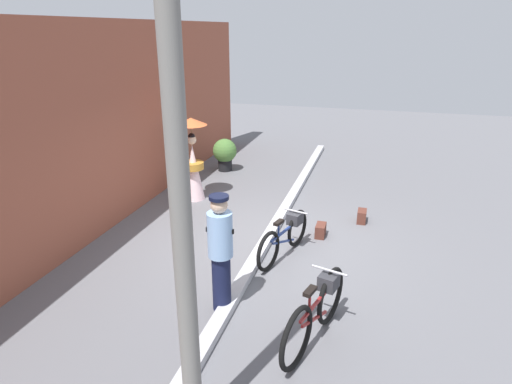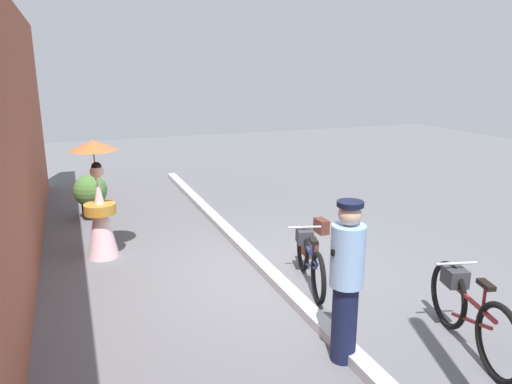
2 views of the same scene
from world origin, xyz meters
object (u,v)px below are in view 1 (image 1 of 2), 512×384
(utility_pole, at_px, (180,205))
(bicycle_far_side, at_px, (285,235))
(person_officer, at_px, (221,251))
(backpack_spare, at_px, (362,216))
(person_with_parasol, at_px, (193,161))
(potted_plant_by_door, at_px, (225,153))
(backpack_on_pavement, at_px, (321,230))
(bicycle_near_officer, at_px, (316,310))

(utility_pole, bearing_deg, bicycle_far_side, -1.27)
(person_officer, xyz_separation_m, backpack_spare, (3.55, -1.72, -0.78))
(person_with_parasol, bearing_deg, utility_pole, -156.33)
(backpack_spare, bearing_deg, person_with_parasol, 85.77)
(bicycle_far_side, bearing_deg, backpack_spare, -33.89)
(backpack_spare, bearing_deg, bicycle_far_side, 146.11)
(person_officer, xyz_separation_m, person_with_parasol, (3.83, 2.10, -0.01))
(potted_plant_by_door, bearing_deg, utility_pole, -162.22)
(potted_plant_by_door, bearing_deg, backpack_on_pavement, -137.22)
(potted_plant_by_door, xyz_separation_m, backpack_on_pavement, (-3.40, -3.15, -0.38))
(person_with_parasol, relative_size, potted_plant_by_door, 2.11)
(bicycle_far_side, xyz_separation_m, utility_pole, (-3.71, 0.08, 2.01))
(bicycle_near_officer, distance_m, backpack_on_pavement, 3.00)
(bicycle_near_officer, distance_m, person_officer, 1.48)
(potted_plant_by_door, distance_m, backpack_spare, 4.63)
(bicycle_near_officer, xyz_separation_m, backpack_on_pavement, (2.96, 0.36, -0.31))
(bicycle_far_side, distance_m, potted_plant_by_door, 5.07)
(person_with_parasol, xyz_separation_m, backpack_on_pavement, (-1.16, -3.11, -0.77))
(bicycle_far_side, distance_m, backpack_on_pavement, 1.07)
(backpack_on_pavement, xyz_separation_m, backpack_spare, (0.88, -0.71, 0.01))
(bicycle_far_side, distance_m, backpack_spare, 2.18)
(potted_plant_by_door, xyz_separation_m, backpack_spare, (-2.52, -3.86, -0.37))
(bicycle_far_side, bearing_deg, backpack_on_pavement, -28.32)
(backpack_on_pavement, bearing_deg, utility_pole, 172.91)
(backpack_spare, bearing_deg, backpack_on_pavement, 141.00)
(bicycle_near_officer, distance_m, bicycle_far_side, 2.22)
(potted_plant_by_door, height_order, utility_pole, utility_pole)
(bicycle_far_side, bearing_deg, bicycle_near_officer, -157.44)
(person_officer, relative_size, backpack_on_pavement, 5.23)
(bicycle_far_side, height_order, backpack_on_pavement, bicycle_far_side)
(person_officer, height_order, utility_pole, utility_pole)
(bicycle_near_officer, xyz_separation_m, potted_plant_by_door, (6.37, 3.51, 0.07))
(person_officer, relative_size, person_with_parasol, 0.91)
(backpack_on_pavement, xyz_separation_m, utility_pole, (-4.62, 0.58, 2.27))
(potted_plant_by_door, relative_size, backpack_on_pavement, 2.73)
(potted_plant_by_door, relative_size, backpack_spare, 2.85)
(bicycle_far_side, relative_size, person_officer, 0.97)
(bicycle_near_officer, bearing_deg, person_officer, 77.96)
(potted_plant_by_door, height_order, backpack_spare, potted_plant_by_door)
(bicycle_far_side, bearing_deg, potted_plant_by_door, 31.60)
(person_with_parasol, relative_size, utility_pole, 0.39)
(bicycle_near_officer, distance_m, utility_pole, 2.74)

